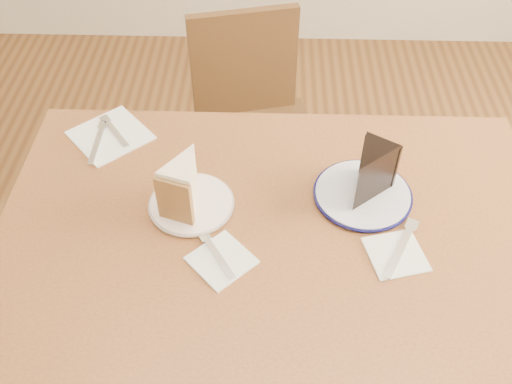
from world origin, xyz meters
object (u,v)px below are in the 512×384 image
object	(u,v)px
plate_navy	(363,194)
chocolate_cake	(368,177)
table	(273,259)
chair_far	(252,132)
plate_cream	(192,204)
carrot_cake	(186,183)

from	to	relation	value
plate_navy	chocolate_cake	distance (m)	0.06
table	chocolate_cake	size ratio (longest dim) A/B	10.49
chair_far	chocolate_cake	bearing A→B (deg)	102.15
chocolate_cake	plate_navy	bearing A→B (deg)	-43.08
chair_far	plate_navy	size ratio (longest dim) A/B	3.91
plate_cream	chocolate_cake	size ratio (longest dim) A/B	1.59
chair_far	carrot_cake	xyz separation A→B (m)	(-0.12, -0.59, 0.36)
chair_far	carrot_cake	world-z (taller)	carrot_cake
table	chair_far	world-z (taller)	chair_far
table	chair_far	bearing A→B (deg)	96.16
chair_far	plate_cream	size ratio (longest dim) A/B	4.56
plate_navy	carrot_cake	bearing A→B (deg)	-174.82
table	chocolate_cake	bearing A→B (deg)	27.09
chair_far	plate_cream	bearing A→B (deg)	65.48
table	plate_cream	distance (m)	0.22
plate_cream	chocolate_cake	bearing A→B (deg)	5.12
plate_cream	plate_navy	distance (m)	0.38
plate_cream	plate_navy	world-z (taller)	same
table	chair_far	distance (m)	0.69
chair_far	plate_cream	xyz separation A→B (m)	(-0.11, -0.59, 0.29)
chair_far	plate_cream	world-z (taller)	chair_far
chocolate_cake	table	bearing A→B (deg)	59.13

